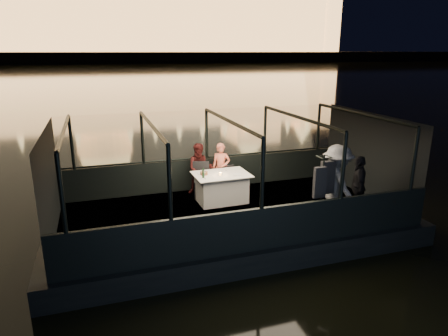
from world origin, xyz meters
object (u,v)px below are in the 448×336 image
object	(u,v)px
chair_port_right	(229,179)
wine_bottle	(203,172)
passenger_dark	(358,182)
person_woman_coral	(221,167)
coat_stand	(322,193)
person_man_maroon	(200,168)
dining_table_central	(221,188)
chair_port_left	(203,182)
passenger_stripe	(336,189)

from	to	relation	value
chair_port_right	wine_bottle	world-z (taller)	wine_bottle
passenger_dark	person_woman_coral	bearing A→B (deg)	-106.72
coat_stand	person_man_maroon	size ratio (longest dim) A/B	1.22
dining_table_central	person_woman_coral	world-z (taller)	person_woman_coral
chair_port_left	person_woman_coral	xyz separation A→B (m)	(0.60, 0.27, 0.30)
chair_port_right	person_man_maroon	size ratio (longest dim) A/B	0.55
chair_port_left	dining_table_central	bearing A→B (deg)	-31.40
coat_stand	wine_bottle	bearing A→B (deg)	132.91
person_woman_coral	passenger_stripe	size ratio (longest dim) A/B	0.75
chair_port_right	wine_bottle	bearing A→B (deg)	-145.96
dining_table_central	person_man_maroon	size ratio (longest dim) A/B	1.01
chair_port_right	person_woman_coral	xyz separation A→B (m)	(-0.15, 0.27, 0.30)
chair_port_left	person_man_maroon	bearing A→B (deg)	107.38
dining_table_central	person_man_maroon	bearing A→B (deg)	115.58
coat_stand	dining_table_central	bearing A→B (deg)	122.67
coat_stand	person_man_maroon	distance (m)	3.71
coat_stand	person_woman_coral	xyz separation A→B (m)	(-1.32, 3.12, -0.15)
chair_port_right	passenger_dark	distance (m)	3.43
wine_bottle	chair_port_left	bearing A→B (deg)	75.85
dining_table_central	chair_port_right	xyz separation A→B (m)	(0.37, 0.45, 0.06)
chair_port_left	passenger_stripe	size ratio (longest dim) A/B	0.51
chair_port_left	person_woman_coral	size ratio (longest dim) A/B	0.68
dining_table_central	passenger_stripe	xyz separation A→B (m)	(2.03, -2.19, 0.47)
wine_bottle	passenger_stripe	bearing A→B (deg)	-38.29
dining_table_central	passenger_stripe	size ratio (longest dim) A/B	0.77
coat_stand	person_woman_coral	size ratio (longest dim) A/B	1.24
person_man_maroon	passenger_stripe	xyz separation A→B (m)	(2.41, -2.98, 0.10)
chair_port_right	person_woman_coral	bearing A→B (deg)	119.55
chair_port_right	passenger_dark	world-z (taller)	passenger_dark
passenger_dark	wine_bottle	distance (m)	3.79
chair_port_right	coat_stand	bearing A→B (deg)	-67.91
wine_bottle	person_woman_coral	bearing A→B (deg)	49.64
chair_port_left	passenger_dark	size ratio (longest dim) A/B	0.64
person_man_maroon	coat_stand	bearing A→B (deg)	-45.17
chair_port_right	passenger_stripe	size ratio (longest dim) A/B	0.42
chair_port_left	coat_stand	bearing A→B (deg)	-37.62
chair_port_right	passenger_stripe	distance (m)	3.15
coat_stand	wine_bottle	distance (m)	3.04
person_man_maroon	passenger_dark	world-z (taller)	passenger_dark
dining_table_central	passenger_dark	bearing A→B (deg)	-34.11
wine_bottle	passenger_dark	bearing A→B (deg)	-27.47
dining_table_central	passenger_dark	xyz separation A→B (m)	(2.83, -1.92, 0.47)
dining_table_central	passenger_stripe	distance (m)	3.03
chair_port_right	coat_stand	xyz separation A→B (m)	(1.16, -2.85, 0.45)
coat_stand	passenger_stripe	world-z (taller)	passenger_stripe
passenger_dark	chair_port_left	bearing A→B (deg)	-97.85
person_man_maroon	wine_bottle	distance (m)	0.98
person_man_maroon	chair_port_left	bearing A→B (deg)	-77.23
passenger_dark	wine_bottle	bearing A→B (deg)	-88.92
person_man_maroon	wine_bottle	world-z (taller)	person_man_maroon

